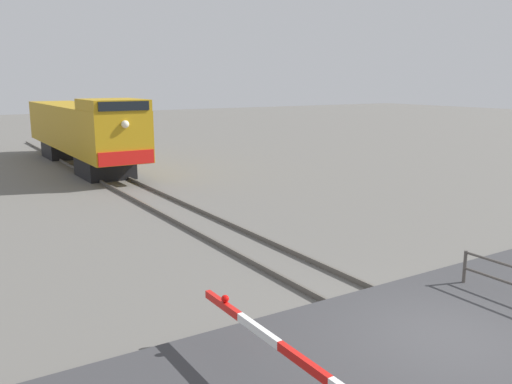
# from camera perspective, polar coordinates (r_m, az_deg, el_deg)

# --- Properties ---
(ground_plane) EXTENTS (160.00, 160.00, 0.00)m
(ground_plane) POSITION_cam_1_polar(r_m,az_deg,el_deg) (11.12, 19.52, -15.04)
(ground_plane) COLOR #605E59
(rail_track_left) EXTENTS (0.08, 80.00, 0.15)m
(rail_track_left) POSITION_cam_1_polar(r_m,az_deg,el_deg) (10.58, 17.03, -15.85)
(rail_track_left) COLOR #59544C
(rail_track_left) RESTS_ON ground_plane
(rail_track_right) EXTENTS (0.08, 80.00, 0.15)m
(rail_track_right) POSITION_cam_1_polar(r_m,az_deg,el_deg) (11.62, 21.82, -13.61)
(rail_track_right) COLOR #59544C
(rail_track_right) RESTS_ON ground_plane
(road_surface) EXTENTS (36.00, 5.21, 0.16)m
(road_surface) POSITION_cam_1_polar(r_m,az_deg,el_deg) (11.09, 19.55, -14.66)
(road_surface) COLOR #38383A
(road_surface) RESTS_ON ground_plane
(locomotive) EXTENTS (2.76, 15.81, 4.01)m
(locomotive) POSITION_cam_1_polar(r_m,az_deg,el_deg) (32.56, -17.92, 6.26)
(locomotive) COLOR black
(locomotive) RESTS_ON ground_plane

